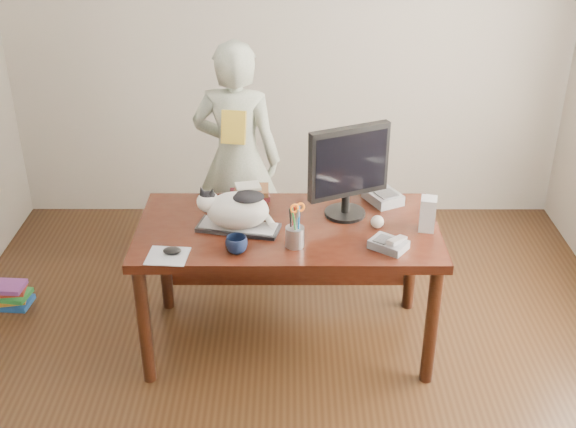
{
  "coord_description": "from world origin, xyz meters",
  "views": [
    {
      "loc": [
        0.01,
        -2.76,
        2.59
      ],
      "look_at": [
        0.0,
        0.55,
        0.85
      ],
      "focal_mm": 45.0,
      "sensor_mm": 36.0,
      "label": 1
    }
  ],
  "objects_px": {
    "person": "(237,159)",
    "baseball": "(377,222)",
    "speaker": "(428,214)",
    "monitor": "(349,167)",
    "keyboard": "(238,227)",
    "pen_cup": "(295,234)",
    "book_stack": "(250,192)",
    "desk": "(288,243)",
    "book_pile_b": "(10,295)",
    "coffee_mug": "(237,245)",
    "cat": "(235,208)",
    "mouse": "(172,251)",
    "phone": "(389,244)",
    "calculator": "(383,197)"
  },
  "relations": [
    {
      "from": "speaker",
      "to": "book_pile_b",
      "type": "bearing_deg",
      "value": -176.5
    },
    {
      "from": "phone",
      "to": "calculator",
      "type": "xyz_separation_m",
      "value": [
        0.03,
        0.53,
        0.0
      ]
    },
    {
      "from": "keyboard",
      "to": "pen_cup",
      "type": "distance_m",
      "value": 0.35
    },
    {
      "from": "baseball",
      "to": "book_stack",
      "type": "bearing_deg",
      "value": 152.75
    },
    {
      "from": "keyboard",
      "to": "cat",
      "type": "height_order",
      "value": "cat"
    },
    {
      "from": "speaker",
      "to": "calculator",
      "type": "height_order",
      "value": "speaker"
    },
    {
      "from": "pen_cup",
      "to": "phone",
      "type": "relative_size",
      "value": 1.12
    },
    {
      "from": "pen_cup",
      "to": "book_stack",
      "type": "relative_size",
      "value": 1.02
    },
    {
      "from": "cat",
      "to": "baseball",
      "type": "relative_size",
      "value": 6.13
    },
    {
      "from": "monitor",
      "to": "person",
      "type": "distance_m",
      "value": 1.01
    },
    {
      "from": "keyboard",
      "to": "book_stack",
      "type": "height_order",
      "value": "book_stack"
    },
    {
      "from": "monitor",
      "to": "baseball",
      "type": "xyz_separation_m",
      "value": [
        0.15,
        -0.13,
        -0.26
      ]
    },
    {
      "from": "mouse",
      "to": "person",
      "type": "distance_m",
      "value": 1.17
    },
    {
      "from": "baseball",
      "to": "keyboard",
      "type": "bearing_deg",
      "value": -178.27
    },
    {
      "from": "coffee_mug",
      "to": "book_pile_b",
      "type": "xyz_separation_m",
      "value": [
        -1.47,
        0.62,
        -0.72
      ]
    },
    {
      "from": "desk",
      "to": "pen_cup",
      "type": "distance_m",
      "value": 0.36
    },
    {
      "from": "desk",
      "to": "baseball",
      "type": "relative_size",
      "value": 23.12
    },
    {
      "from": "mouse",
      "to": "speaker",
      "type": "xyz_separation_m",
      "value": [
        1.3,
        0.26,
        0.07
      ]
    },
    {
      "from": "keyboard",
      "to": "book_pile_b",
      "type": "height_order",
      "value": "keyboard"
    },
    {
      "from": "coffee_mug",
      "to": "mouse",
      "type": "bearing_deg",
      "value": -175.88
    },
    {
      "from": "calculator",
      "to": "coffee_mug",
      "type": "bearing_deg",
      "value": -171.34
    },
    {
      "from": "speaker",
      "to": "person",
      "type": "xyz_separation_m",
      "value": [
        -1.05,
        0.88,
        -0.07
      ]
    },
    {
      "from": "monitor",
      "to": "calculator",
      "type": "height_order",
      "value": "monitor"
    },
    {
      "from": "keyboard",
      "to": "monitor",
      "type": "distance_m",
      "value": 0.66
    },
    {
      "from": "desk",
      "to": "monitor",
      "type": "relative_size",
      "value": 3.11
    },
    {
      "from": "mouse",
      "to": "book_pile_b",
      "type": "relative_size",
      "value": 0.37
    },
    {
      "from": "book_stack",
      "to": "book_pile_b",
      "type": "height_order",
      "value": "book_stack"
    },
    {
      "from": "monitor",
      "to": "book_pile_b",
      "type": "distance_m",
      "value": 2.27
    },
    {
      "from": "coffee_mug",
      "to": "person",
      "type": "bearing_deg",
      "value": 93.61
    },
    {
      "from": "cat",
      "to": "mouse",
      "type": "distance_m",
      "value": 0.41
    },
    {
      "from": "desk",
      "to": "book_pile_b",
      "type": "distance_m",
      "value": 1.82
    },
    {
      "from": "person",
      "to": "baseball",
      "type": "bearing_deg",
      "value": 142.48
    },
    {
      "from": "cat",
      "to": "baseball",
      "type": "distance_m",
      "value": 0.75
    },
    {
      "from": "desk",
      "to": "phone",
      "type": "distance_m",
      "value": 0.62
    },
    {
      "from": "pen_cup",
      "to": "person",
      "type": "xyz_separation_m",
      "value": [
        -0.36,
        1.05,
        -0.05
      ]
    },
    {
      "from": "mouse",
      "to": "book_stack",
      "type": "xyz_separation_m",
      "value": [
        0.36,
        0.63,
        0.01
      ]
    },
    {
      "from": "phone",
      "to": "baseball",
      "type": "xyz_separation_m",
      "value": [
        -0.04,
        0.22,
        0.01
      ]
    },
    {
      "from": "desk",
      "to": "monitor",
      "type": "xyz_separation_m",
      "value": [
        0.32,
        0.04,
        0.44
      ]
    },
    {
      "from": "pen_cup",
      "to": "desk",
      "type": "bearing_deg",
      "value": 97.06
    },
    {
      "from": "calculator",
      "to": "person",
      "type": "relative_size",
      "value": 0.17
    },
    {
      "from": "speaker",
      "to": "monitor",
      "type": "bearing_deg",
      "value": 172.42
    },
    {
      "from": "monitor",
      "to": "coffee_mug",
      "type": "xyz_separation_m",
      "value": [
        -0.57,
        -0.39,
        -0.25
      ]
    },
    {
      "from": "desk",
      "to": "phone",
      "type": "height_order",
      "value": "phone"
    },
    {
      "from": "cat",
      "to": "speaker",
      "type": "xyz_separation_m",
      "value": [
        1.0,
        0.0,
        -0.03
      ]
    },
    {
      "from": "person",
      "to": "book_pile_b",
      "type": "height_order",
      "value": "person"
    },
    {
      "from": "cat",
      "to": "baseball",
      "type": "xyz_separation_m",
      "value": [
        0.75,
        0.02,
        -0.09
      ]
    },
    {
      "from": "pen_cup",
      "to": "book_pile_b",
      "type": "height_order",
      "value": "pen_cup"
    },
    {
      "from": "desk",
      "to": "book_pile_b",
      "type": "relative_size",
      "value": 6.2
    },
    {
      "from": "keyboard",
      "to": "speaker",
      "type": "bearing_deg",
      "value": 13.13
    },
    {
      "from": "coffee_mug",
      "to": "speaker",
      "type": "bearing_deg",
      "value": 13.59
    }
  ]
}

